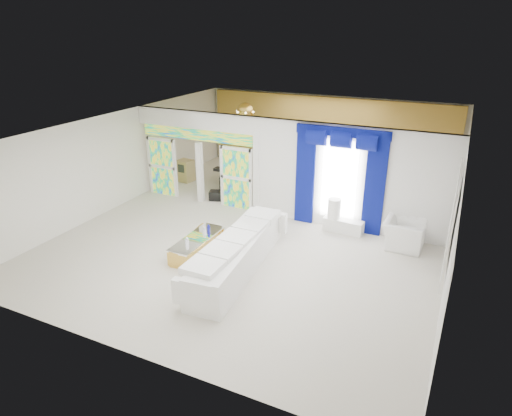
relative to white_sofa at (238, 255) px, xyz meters
The scene contains 22 objects.
floor 2.56m from the white_sofa, 99.94° to the left, with size 12.00×12.00×0.00m, color #B7AF9E.
dividing_wall 4.04m from the white_sofa, 63.88° to the left, with size 5.70×0.18×3.00m, color white.
dividing_header 5.33m from the white_sofa, 133.26° to the left, with size 4.30×0.18×0.55m, color white.
stained_panel_left 5.90m from the white_sofa, 143.45° to the left, with size 0.95×0.04×2.00m, color #994C3F.
stained_panel_right 4.00m from the white_sofa, 118.06° to the left, with size 0.95×0.04×2.00m, color #994C3F.
stained_transom 5.14m from the white_sofa, 133.26° to the left, with size 4.00×0.05×0.35m, color #994C3F.
window_pane 3.84m from the white_sofa, 66.68° to the left, with size 1.00×0.02×2.30m, color white.
blue_drape_left 3.54m from the white_sofa, 82.16° to the left, with size 0.55×0.10×2.80m, color #030C44.
blue_drape_right 4.29m from the white_sofa, 53.78° to the left, with size 0.55×0.10×2.80m, color #030C44.
blue_pelmet 4.40m from the white_sofa, 66.49° to the left, with size 2.60×0.12×0.25m, color #030C44.
wall_mirror 4.88m from the white_sofa, 18.35° to the left, with size 0.04×2.70×1.90m, color white.
gold_curtains 8.48m from the white_sofa, 92.98° to the left, with size 9.70×0.12×2.90m, color #B6872B.
white_sofa is the anchor object (origin of this frame).
coffee_table 1.40m from the white_sofa, 167.47° to the left, with size 0.61×1.84×0.41m, color gold.
console_table 3.61m from the white_sofa, 61.21° to the left, with size 1.12×0.36×0.37m, color white.
table_lamp 3.48m from the white_sofa, 65.55° to the left, with size 0.36×0.36×0.58m, color white.
armchair 4.54m from the white_sofa, 41.31° to the left, with size 1.15×1.00×0.75m, color white.
grand_piano 6.06m from the white_sofa, 115.22° to the left, with size 1.47×1.92×0.97m, color black.
piano_bench 4.67m from the white_sofa, 123.63° to the left, with size 0.93×0.36×0.31m, color black.
tv_console 6.97m from the white_sofa, 133.95° to the left, with size 0.55×0.50×0.81m, color #A58952.
chandelier 6.88m from the white_sofa, 114.91° to the left, with size 0.60×0.60×0.60m, color gold.
decanters 1.42m from the white_sofa, 162.02° to the left, with size 0.21×0.94×0.16m.
Camera 1 is at (4.86, -10.86, 5.51)m, focal length 31.34 mm.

